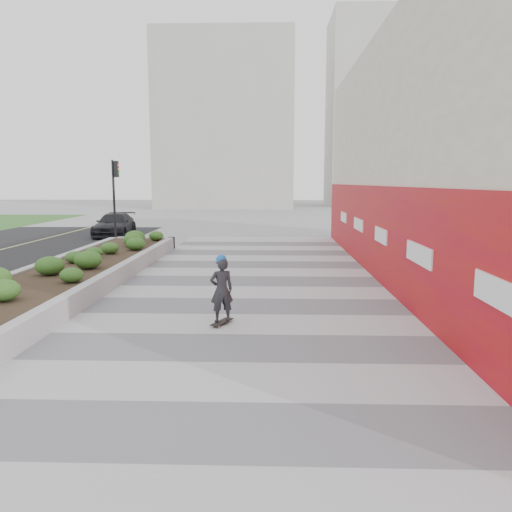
# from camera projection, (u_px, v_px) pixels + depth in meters

# --- Properties ---
(ground) EXTENTS (160.00, 160.00, 0.00)m
(ground) POSITION_uv_depth(u_px,v_px,m) (233.00, 386.00, 7.71)
(ground) COLOR gray
(ground) RESTS_ON ground
(walkway) EXTENTS (8.00, 36.00, 0.01)m
(walkway) POSITION_uv_depth(u_px,v_px,m) (243.00, 329.00, 10.68)
(walkway) COLOR #A8A8AD
(walkway) RESTS_ON ground
(building) EXTENTS (6.04, 24.08, 8.00)m
(building) POSITION_uv_depth(u_px,v_px,m) (474.00, 155.00, 15.78)
(building) COLOR beige
(building) RESTS_ON ground
(planter) EXTENTS (3.00, 18.00, 0.90)m
(planter) POSITION_uv_depth(u_px,v_px,m) (66.00, 274.00, 14.74)
(planter) COLOR #9E9EA0
(planter) RESTS_ON ground
(traffic_signal_near) EXTENTS (0.33, 0.28, 4.20)m
(traffic_signal_near) POSITION_uv_depth(u_px,v_px,m) (115.00, 189.00, 24.83)
(traffic_signal_near) COLOR black
(traffic_signal_near) RESTS_ON ground
(distant_bldg_north_l) EXTENTS (16.00, 12.00, 20.00)m
(distant_bldg_north_l) POSITION_uv_depth(u_px,v_px,m) (226.00, 125.00, 60.76)
(distant_bldg_north_l) COLOR #ADAAA3
(distant_bldg_north_l) RESTS_ON ground
(distant_bldg_north_r) EXTENTS (14.00, 10.00, 24.00)m
(distant_bldg_north_r) POSITION_uv_depth(u_px,v_px,m) (383.00, 113.00, 64.78)
(distant_bldg_north_r) COLOR #ADAAA3
(distant_bldg_north_r) RESTS_ON ground
(manhole_cover) EXTENTS (0.44, 0.44, 0.01)m
(manhole_cover) POSITION_uv_depth(u_px,v_px,m) (267.00, 329.00, 10.66)
(manhole_cover) COLOR #595654
(manhole_cover) RESTS_ON ground
(skateboarder) EXTENTS (0.60, 0.74, 1.57)m
(skateboarder) POSITION_uv_depth(u_px,v_px,m) (222.00, 289.00, 10.90)
(skateboarder) COLOR beige
(skateboarder) RESTS_ON ground
(car_dark) EXTENTS (2.16, 4.65, 1.31)m
(car_dark) POSITION_uv_depth(u_px,v_px,m) (115.00, 225.00, 28.97)
(car_dark) COLOR black
(car_dark) RESTS_ON ground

